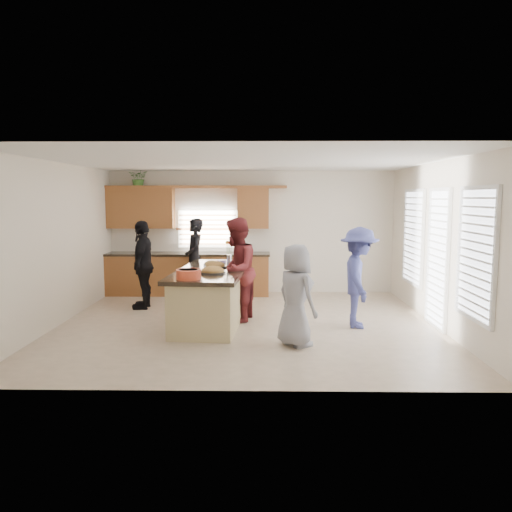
{
  "coord_description": "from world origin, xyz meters",
  "views": [
    {
      "loc": [
        0.3,
        -8.47,
        2.2
      ],
      "look_at": [
        0.15,
        0.42,
        1.15
      ],
      "focal_mm": 35.0,
      "sensor_mm": 36.0,
      "label": 1
    }
  ],
  "objects_px": {
    "island": "(212,297)",
    "woman_left_front": "(143,265)",
    "woman_right_front": "(296,295)",
    "salad_bowl": "(189,274)",
    "woman_left_mid": "(236,270)",
    "woman_right_back": "(359,277)",
    "woman_left_back": "(195,258)"
  },
  "relations": [
    {
      "from": "salad_bowl",
      "to": "woman_left_back",
      "type": "height_order",
      "value": "woman_left_back"
    },
    {
      "from": "woman_left_front",
      "to": "woman_right_front",
      "type": "xyz_separation_m",
      "value": [
        2.87,
        -2.5,
        -0.11
      ]
    },
    {
      "from": "salad_bowl",
      "to": "woman_right_front",
      "type": "height_order",
      "value": "woman_right_front"
    },
    {
      "from": "woman_right_back",
      "to": "woman_right_front",
      "type": "height_order",
      "value": "woman_right_back"
    },
    {
      "from": "island",
      "to": "woman_right_front",
      "type": "distance_m",
      "value": 1.96
    },
    {
      "from": "woman_left_front",
      "to": "island",
      "type": "bearing_deg",
      "value": 52.1
    },
    {
      "from": "island",
      "to": "woman_right_back",
      "type": "distance_m",
      "value": 2.56
    },
    {
      "from": "island",
      "to": "woman_left_front",
      "type": "height_order",
      "value": "woman_left_front"
    },
    {
      "from": "island",
      "to": "woman_left_back",
      "type": "xyz_separation_m",
      "value": [
        -0.61,
        2.21,
        0.42
      ]
    },
    {
      "from": "island",
      "to": "woman_left_back",
      "type": "height_order",
      "value": "woman_left_back"
    },
    {
      "from": "island",
      "to": "woman_left_mid",
      "type": "height_order",
      "value": "woman_left_mid"
    },
    {
      "from": "salad_bowl",
      "to": "woman_left_mid",
      "type": "distance_m",
      "value": 1.35
    },
    {
      "from": "woman_right_back",
      "to": "woman_right_front",
      "type": "bearing_deg",
      "value": 140.37
    },
    {
      "from": "island",
      "to": "woman_left_mid",
      "type": "xyz_separation_m",
      "value": [
        0.42,
        0.1,
        0.47
      ]
    },
    {
      "from": "woman_right_front",
      "to": "woman_left_back",
      "type": "bearing_deg",
      "value": -5.51
    },
    {
      "from": "salad_bowl",
      "to": "woman_left_front",
      "type": "xyz_separation_m",
      "value": [
        -1.24,
        2.21,
        -0.16
      ]
    },
    {
      "from": "salad_bowl",
      "to": "woman_left_front",
      "type": "height_order",
      "value": "woman_left_front"
    },
    {
      "from": "island",
      "to": "woman_left_mid",
      "type": "relative_size",
      "value": 1.5
    },
    {
      "from": "woman_left_front",
      "to": "woman_right_front",
      "type": "relative_size",
      "value": 1.15
    },
    {
      "from": "island",
      "to": "woman_left_back",
      "type": "relative_size",
      "value": 1.59
    },
    {
      "from": "woman_right_front",
      "to": "salad_bowl",
      "type": "bearing_deg",
      "value": 45.21
    },
    {
      "from": "island",
      "to": "salad_bowl",
      "type": "distance_m",
      "value": 1.24
    },
    {
      "from": "salad_bowl",
      "to": "woman_right_front",
      "type": "relative_size",
      "value": 0.25
    },
    {
      "from": "woman_left_back",
      "to": "woman_right_back",
      "type": "height_order",
      "value": "woman_left_back"
    },
    {
      "from": "woman_left_mid",
      "to": "woman_right_back",
      "type": "height_order",
      "value": "woman_left_mid"
    },
    {
      "from": "woman_left_back",
      "to": "woman_right_front",
      "type": "xyz_separation_m",
      "value": [
        1.99,
        -3.57,
        -0.11
      ]
    },
    {
      "from": "woman_left_back",
      "to": "woman_left_mid",
      "type": "bearing_deg",
      "value": 13.0
    },
    {
      "from": "island",
      "to": "woman_right_front",
      "type": "height_order",
      "value": "woman_right_front"
    },
    {
      "from": "island",
      "to": "woman_left_mid",
      "type": "distance_m",
      "value": 0.64
    },
    {
      "from": "salad_bowl",
      "to": "island",
      "type": "bearing_deg",
      "value": 77.09
    },
    {
      "from": "woman_left_mid",
      "to": "woman_right_back",
      "type": "bearing_deg",
      "value": 90.73
    },
    {
      "from": "woman_left_mid",
      "to": "woman_left_front",
      "type": "distance_m",
      "value": 2.17
    }
  ]
}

